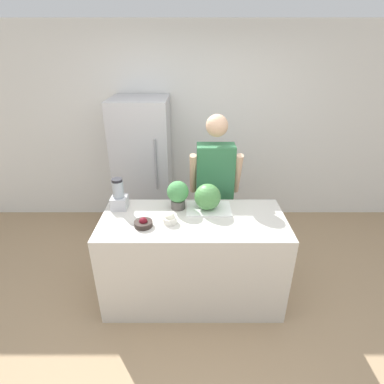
# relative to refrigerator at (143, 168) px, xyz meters

# --- Properties ---
(ground_plane) EXTENTS (14.00, 14.00, 0.00)m
(ground_plane) POSITION_rel_refrigerator_xyz_m (0.64, -1.68, -0.88)
(ground_plane) COLOR tan
(wall_back) EXTENTS (8.00, 0.06, 2.60)m
(wall_back) POSITION_rel_refrigerator_xyz_m (0.64, 0.39, 0.42)
(wall_back) COLOR white
(wall_back) RESTS_ON ground_plane
(counter_island) EXTENTS (1.68, 0.74, 0.91)m
(counter_island) POSITION_rel_refrigerator_xyz_m (0.64, -1.31, -0.43)
(counter_island) COLOR beige
(counter_island) RESTS_ON ground_plane
(refrigerator) EXTENTS (0.69, 0.71, 1.76)m
(refrigerator) POSITION_rel_refrigerator_xyz_m (0.00, 0.00, 0.00)
(refrigerator) COLOR #B7B7BC
(refrigerator) RESTS_ON ground_plane
(person) EXTENTS (0.53, 0.27, 1.72)m
(person) POSITION_rel_refrigerator_xyz_m (0.87, -0.70, 0.01)
(person) COLOR #333338
(person) RESTS_ON ground_plane
(cutting_board) EXTENTS (0.42, 0.29, 0.01)m
(cutting_board) POSITION_rel_refrigerator_xyz_m (0.79, -1.14, 0.03)
(cutting_board) COLOR white
(cutting_board) RESTS_ON counter_island
(watermelon) EXTENTS (0.25, 0.25, 0.25)m
(watermelon) POSITION_rel_refrigerator_xyz_m (0.77, -1.15, 0.16)
(watermelon) COLOR #4C8C47
(watermelon) RESTS_ON cutting_board
(bowl_cherries) EXTENTS (0.16, 0.16, 0.08)m
(bowl_cherries) POSITION_rel_refrigerator_xyz_m (0.21, -1.43, 0.06)
(bowl_cherries) COLOR #2D231E
(bowl_cherries) RESTS_ON counter_island
(bowl_cream) EXTENTS (0.12, 0.12, 0.10)m
(bowl_cream) POSITION_rel_refrigerator_xyz_m (0.43, -1.38, 0.07)
(bowl_cream) COLOR white
(bowl_cream) RESTS_ON counter_island
(blender) EXTENTS (0.15, 0.15, 0.30)m
(blender) POSITION_rel_refrigerator_xyz_m (-0.07, -1.11, 0.15)
(blender) COLOR #B7B7BC
(blender) RESTS_ON counter_island
(potted_plant) EXTENTS (0.20, 0.20, 0.28)m
(potted_plant) POSITION_rel_refrigerator_xyz_m (0.49, -1.11, 0.18)
(potted_plant) COLOR #514C47
(potted_plant) RESTS_ON counter_island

